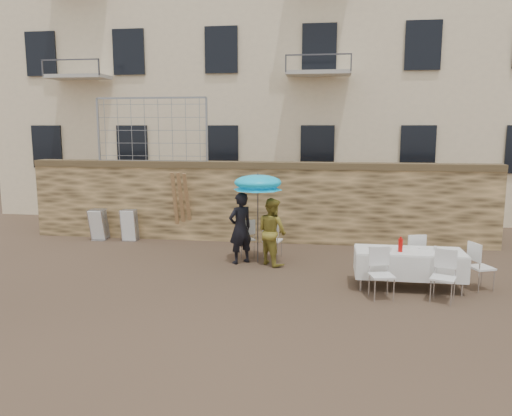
# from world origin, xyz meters

# --- Properties ---
(ground) EXTENTS (80.00, 80.00, 0.00)m
(ground) POSITION_xyz_m (0.00, 0.00, 0.00)
(ground) COLOR brown
(ground) RESTS_ON ground
(stone_wall) EXTENTS (13.00, 0.50, 2.20)m
(stone_wall) POSITION_xyz_m (0.00, 5.00, 1.10)
(stone_wall) COLOR olive
(stone_wall) RESTS_ON ground
(apartment_building) EXTENTS (20.00, 8.00, 15.00)m
(apartment_building) POSITION_xyz_m (0.00, 12.00, 7.50)
(apartment_building) COLOR beige
(apartment_building) RESTS_ON ground
(chain_link_fence) EXTENTS (3.20, 0.06, 1.80)m
(chain_link_fence) POSITION_xyz_m (-3.00, 5.00, 3.10)
(chain_link_fence) COLOR gray
(chain_link_fence) RESTS_ON stone_wall
(man_suit) EXTENTS (0.73, 0.72, 1.69)m
(man_suit) POSITION_xyz_m (-0.03, 2.61, 0.84)
(man_suit) COLOR black
(man_suit) RESTS_ON ground
(woman_dress) EXTENTS (0.97, 0.96, 1.58)m
(woman_dress) POSITION_xyz_m (0.72, 2.61, 0.79)
(woman_dress) COLOR gold
(woman_dress) RESTS_ON ground
(umbrella) EXTENTS (1.16, 1.16, 1.97)m
(umbrella) POSITION_xyz_m (0.37, 2.71, 1.86)
(umbrella) COLOR #3F3F44
(umbrella) RESTS_ON ground
(couple_chair_left) EXTENTS (0.67, 0.67, 0.96)m
(couple_chair_left) POSITION_xyz_m (-0.03, 3.16, 0.48)
(couple_chair_left) COLOR white
(couple_chair_left) RESTS_ON ground
(couple_chair_right) EXTENTS (0.56, 0.56, 0.96)m
(couple_chair_right) POSITION_xyz_m (0.67, 3.16, 0.48)
(couple_chair_right) COLOR white
(couple_chair_right) RESTS_ON ground
(banquet_table) EXTENTS (2.10, 0.85, 0.78)m
(banquet_table) POSITION_xyz_m (3.62, 1.27, 0.73)
(banquet_table) COLOR white
(banquet_table) RESTS_ON ground
(soda_bottle) EXTENTS (0.09, 0.09, 0.26)m
(soda_bottle) POSITION_xyz_m (3.42, 1.12, 0.91)
(soda_bottle) COLOR red
(soda_bottle) RESTS_ON banquet_table
(table_chair_front_left) EXTENTS (0.58, 0.58, 0.96)m
(table_chair_front_left) POSITION_xyz_m (3.02, 0.52, 0.48)
(table_chair_front_left) COLOR white
(table_chair_front_left) RESTS_ON ground
(table_chair_front_right) EXTENTS (0.62, 0.62, 0.96)m
(table_chair_front_right) POSITION_xyz_m (4.12, 0.52, 0.48)
(table_chair_front_right) COLOR white
(table_chair_front_right) RESTS_ON ground
(table_chair_back) EXTENTS (0.59, 0.59, 0.96)m
(table_chair_back) POSITION_xyz_m (3.82, 2.07, 0.48)
(table_chair_back) COLOR white
(table_chair_back) RESTS_ON ground
(table_chair_side) EXTENTS (0.63, 0.63, 0.96)m
(table_chair_side) POSITION_xyz_m (5.02, 1.37, 0.48)
(table_chair_side) COLOR white
(table_chair_side) RESTS_ON ground
(chair_stack_left) EXTENTS (0.46, 0.47, 0.92)m
(chair_stack_left) POSITION_xyz_m (-4.44, 4.56, 0.46)
(chair_stack_left) COLOR white
(chair_stack_left) RESTS_ON ground
(chair_stack_right) EXTENTS (0.46, 0.40, 0.92)m
(chair_stack_right) POSITION_xyz_m (-3.54, 4.56, 0.46)
(chair_stack_right) COLOR white
(chair_stack_right) RESTS_ON ground
(wood_planks) EXTENTS (0.70, 0.20, 2.00)m
(wood_planks) POSITION_xyz_m (-1.94, 4.63, 1.00)
(wood_planks) COLOR #A37749
(wood_planks) RESTS_ON ground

